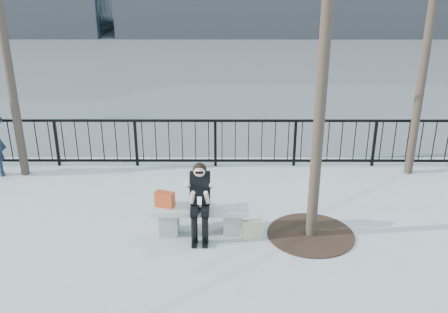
{
  "coord_description": "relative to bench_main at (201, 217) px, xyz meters",
  "views": [
    {
      "loc": [
        0.42,
        -7.6,
        4.46
      ],
      "look_at": [
        0.4,
        0.8,
        1.1
      ],
      "focal_mm": 40.0,
      "sensor_mm": 36.0,
      "label": 1
    }
  ],
  "objects": [
    {
      "name": "ground",
      "position": [
        0.0,
        0.0,
        -0.3
      ],
      "size": [
        120.0,
        120.0,
        0.0
      ],
      "primitive_type": "plane",
      "color": "gray",
      "rests_on": "ground"
    },
    {
      "name": "handbag",
      "position": [
        -0.61,
        0.02,
        0.32
      ],
      "size": [
        0.36,
        0.26,
        0.27
      ],
      "primitive_type": "cube",
      "rotation": [
        0.0,
        0.0,
        -0.35
      ],
      "color": "#AA3614",
      "rests_on": "bench_main"
    },
    {
      "name": "seated_woman",
      "position": [
        0.0,
        -0.16,
        0.37
      ],
      "size": [
        0.5,
        0.64,
        1.34
      ],
      "color": "black",
      "rests_on": "ground"
    },
    {
      "name": "bench_main",
      "position": [
        0.0,
        0.0,
        0.0
      ],
      "size": [
        1.65,
        0.46,
        0.49
      ],
      "color": "gray",
      "rests_on": "ground"
    },
    {
      "name": "street_surface",
      "position": [
        0.0,
        15.0,
        -0.3
      ],
      "size": [
        60.0,
        23.0,
        0.01
      ],
      "primitive_type": "cube",
      "color": "#474747",
      "rests_on": "ground"
    },
    {
      "name": "railing",
      "position": [
        0.0,
        3.0,
        0.25
      ],
      "size": [
        14.0,
        0.06,
        1.1
      ],
      "color": "black",
      "rests_on": "ground"
    },
    {
      "name": "shopping_bag",
      "position": [
        0.88,
        -0.2,
        -0.13
      ],
      "size": [
        0.37,
        0.2,
        0.33
      ],
      "primitive_type": "cube",
      "rotation": [
        0.0,
        0.0,
        0.2
      ],
      "color": "beige",
      "rests_on": "ground"
    },
    {
      "name": "tree_grate",
      "position": [
        1.9,
        -0.1,
        -0.29
      ],
      "size": [
        1.5,
        1.5,
        0.02
      ],
      "primitive_type": "cylinder",
      "color": "black",
      "rests_on": "ground"
    }
  ]
}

